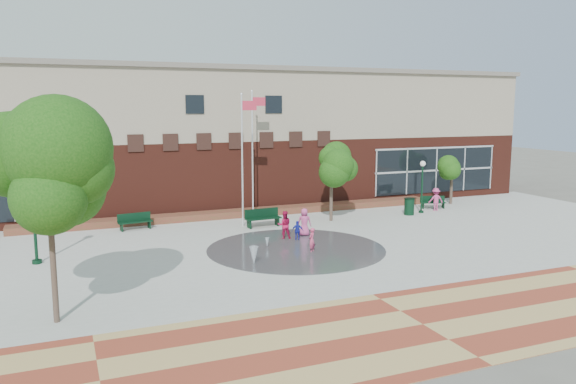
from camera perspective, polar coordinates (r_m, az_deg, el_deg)
name	(u,v)px	position (r m, az deg, el deg)	size (l,w,h in m)	color
ground	(324,266)	(23.98, 3.66, -7.50)	(120.00, 120.00, 0.00)	#666056
plaza_concrete	(288,244)	(27.50, 0.00, -5.35)	(46.00, 18.00, 0.01)	#A8A8A0
paver_band	(423,325)	(18.29, 13.54, -12.98)	(46.00, 6.00, 0.01)	#943825
splash_pad	(296,249)	(26.61, 0.82, -5.84)	(8.40, 8.40, 0.01)	#383A3D
library_building	(215,136)	(39.54, -7.47, 5.68)	(44.40, 10.40, 9.20)	#572219
flower_bed	(241,217)	(34.49, -4.80, -2.50)	(26.00, 1.20, 0.40)	maroon
flagpole_left	(253,148)	(33.39, -3.57, 4.50)	(0.90, 0.15, 7.62)	white
flagpole_right	(243,153)	(30.99, -4.60, 3.96)	(0.91, 0.15, 7.40)	white
lamp_left	(33,204)	(25.98, -24.48, -1.09)	(0.45, 0.45, 4.21)	black
lamp_right	(422,181)	(36.16, 13.48, 1.11)	(0.35, 0.35, 3.31)	black
bench_left	(135,225)	(31.73, -15.26, -3.22)	(1.88, 0.77, 0.92)	black
bench_mid	(263,221)	(31.35, -2.55, -3.00)	(2.06, 0.69, 1.02)	black
bench_right	(433,205)	(38.19, 14.51, -1.25)	(1.70, 0.95, 0.82)	black
trash_can	(409,206)	(35.54, 12.22, -1.44)	(0.65, 0.65, 1.07)	black
tree_big_left	(47,170)	(18.30, -23.28, 2.10)	(4.21, 4.21, 6.72)	#413128
tree_mid	(332,165)	(32.62, 4.45, 2.77)	(2.71, 2.71, 4.57)	#413128
tree_small_right	(452,167)	(39.95, 16.35, 2.49)	(2.09, 2.09, 3.57)	#413128
water_jet_a	(254,265)	(24.06, -3.47, -7.44)	(0.40, 0.40, 0.77)	white
water_jet_b	(267,248)	(26.85, -2.13, -5.72)	(0.21, 0.21, 0.47)	white
child_splash	(312,240)	(25.97, 2.42, -4.91)	(0.42, 0.28, 1.16)	#D84470
adult_red	(284,225)	(28.47, -0.37, -3.38)	(0.70, 0.55, 1.45)	#B71444
adult_pink	(304,222)	(29.18, 1.68, -3.08)	(0.71, 0.46, 1.45)	#C54684
child_blue	(298,231)	(28.17, 0.98, -3.96)	(0.59, 0.25, 1.02)	#1E26AE
person_bench	(436,199)	(37.35, 14.78, -0.74)	(0.96, 0.55, 1.48)	#C8407F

